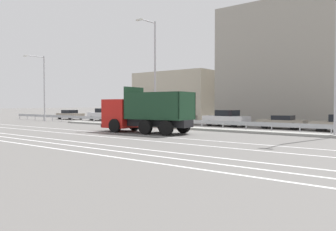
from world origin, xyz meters
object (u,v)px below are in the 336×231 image
Objects in this scene: dump_truck at (137,115)px; street_lamp_0 at (43,85)px; parked_car_3 at (176,117)px; street_lamp_1 at (154,69)px; street_lamp_2 at (336,50)px; parked_car_0 at (70,114)px; parked_car_5 at (282,122)px; parked_car_1 at (103,114)px; median_road_sign at (147,115)px; parked_car_2 at (135,116)px; parked_car_4 at (226,118)px; church_tower at (250,85)px.

street_lamp_0 reaches higher than dump_truck.
street_lamp_1 is at bearing -163.83° from parked_car_3.
street_lamp_2 reaches higher than parked_car_0.
parked_car_5 is at bearing 12.03° from street_lamp_0.
parked_car_0 is 1.03× the size of parked_car_1.
street_lamp_0 reaches higher than parked_car_5.
parked_car_2 is (-6.84, 5.64, -0.47)m from median_road_sign.
parked_car_2 is (10.20, 6.00, -3.92)m from street_lamp_0.
parked_car_4 is at bearing -94.14° from parked_car_1.
median_road_sign is at bearing -132.28° from parked_car_2.
street_lamp_2 is 29.82m from parked_car_1.
church_tower reaches higher than street_lamp_0.
parked_car_3 is at bearing -94.13° from parked_car_2.
street_lamp_2 reaches higher than street_lamp_0.
street_lamp_1 is 29.05m from church_tower.
median_road_sign is 0.50× the size of parked_car_1.
street_lamp_2 is 2.28× the size of parked_car_1.
parked_car_3 is at bearing 96.40° from median_road_sign.
street_lamp_2 is at bearing -113.81° from parked_car_4.
median_road_sign is 4.34m from street_lamp_1.
street_lamp_0 reaches higher than parked_car_4.
church_tower reaches higher than parked_car_3.
parked_car_1 is 18.27m from parked_car_4.
parked_car_1 is at bearing 92.59° from parked_car_4.
parked_car_0 is (-19.19, 5.18, -0.46)m from median_road_sign.
parked_car_1 reaches higher than parked_car_5.
parked_car_3 is (-16.70, 5.53, -4.82)m from street_lamp_2.
street_lamp_0 is 2.03× the size of parked_car_5.
street_lamp_1 is 12.30m from parked_car_5.
parked_car_5 is (-5.23, 5.62, -4.96)m from street_lamp_2.
parked_car_4 is (18.26, -0.32, -0.01)m from parked_car_1.
dump_truck is 24.53m from parked_car_0.
parked_car_4 is (24.69, 0.28, 0.10)m from parked_car_0.
dump_truck is at bearing -159.80° from street_lamp_2.
street_lamp_2 reaches higher than parked_car_4.
dump_truck is 6.38m from street_lamp_1.
parked_car_1 is (-12.76, 5.77, -0.35)m from median_road_sign.
parked_car_2 is (-22.93, 5.67, -4.90)m from street_lamp_2.
parked_car_1 is at bearing 156.43° from street_lamp_1.
dump_truck is 1.61× the size of parked_car_0.
street_lamp_0 is 1.84× the size of parked_car_1.
median_road_sign is 0.49× the size of parked_car_0.
street_lamp_0 is (-17.04, -0.35, 3.46)m from median_road_sign.
parked_car_2 is at bearing 143.34° from street_lamp_1.
street_lamp_0 is 0.81× the size of street_lamp_2.
parked_car_1 is (-13.89, 6.06, -4.53)m from street_lamp_1.
median_road_sign is at bearing 165.56° from street_lamp_1.
street_lamp_0 is (-20.26, 4.41, 3.31)m from dump_truck.
church_tower is at bearing 4.76° from dump_truck.
street_lamp_1 is 21.55m from parked_car_0.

